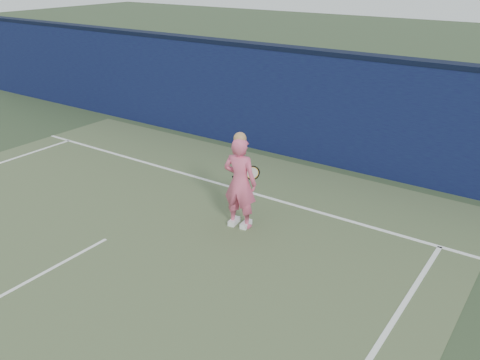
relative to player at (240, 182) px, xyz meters
The scene contains 6 objects.
ground 3.28m from the player, 120.40° to the right, with size 80.00×80.00×0.00m, color #36472C.
backstop_wall 4.11m from the player, 113.10° to the left, with size 24.00×0.40×2.50m, color #0C0E38.
wall_cap 4.43m from the player, 113.10° to the left, with size 24.00×0.42×0.10m, color black.
player is the anchor object (origin of this frame).
racket 0.49m from the player, 100.23° to the left, with size 0.47×0.29×0.28m.
court_lines 3.56m from the player, 117.64° to the right, with size 11.00×12.04×0.01m.
Camera 1 is at (6.20, -3.94, 4.41)m, focal length 38.00 mm.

